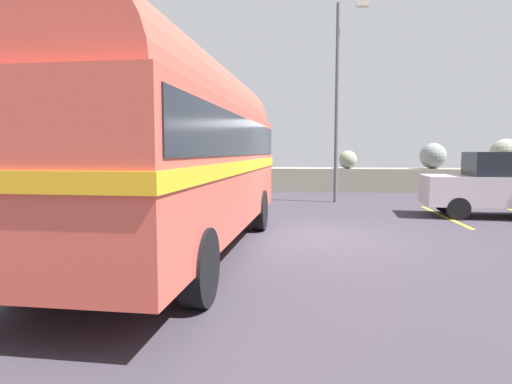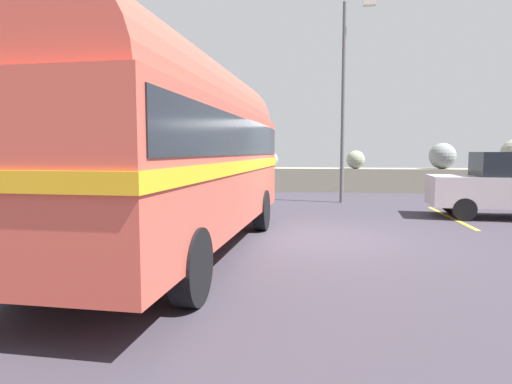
# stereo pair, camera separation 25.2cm
# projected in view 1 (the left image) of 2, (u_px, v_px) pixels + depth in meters

# --- Properties ---
(ground) EXTENTS (32.00, 26.00, 0.02)m
(ground) POSITION_uv_depth(u_px,v_px,m) (315.00, 238.00, 9.58)
(ground) COLOR #36313B
(breakwater) EXTENTS (31.36, 2.11, 2.47)m
(breakwater) POSITION_uv_depth(u_px,v_px,m) (318.00, 176.00, 21.12)
(breakwater) COLOR gray
(breakwater) RESTS_ON ground
(vintage_coach) EXTENTS (2.82, 8.69, 3.70)m
(vintage_coach) POSITION_uv_depth(u_px,v_px,m) (179.00, 143.00, 7.85)
(vintage_coach) COLOR black
(vintage_coach) RESTS_ON ground
(parked_car_nearest) EXTENTS (4.23, 2.04, 1.86)m
(parked_car_nearest) POSITION_uv_depth(u_px,v_px,m) (502.00, 184.00, 12.43)
(parked_car_nearest) COLOR black
(parked_car_nearest) RESTS_ON ground
(lamp_post) EXTENTS (1.13, 0.27, 7.19)m
(lamp_post) POSITION_uv_depth(u_px,v_px,m) (340.00, 93.00, 15.86)
(lamp_post) COLOR #5B5B60
(lamp_post) RESTS_ON ground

